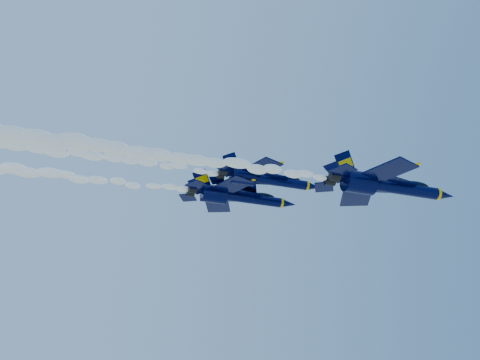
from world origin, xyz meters
name	(u,v)px	position (x,y,z in m)	size (l,w,h in m)	color
jet_lead	(384,185)	(16.98, -11.65, 149.75)	(19.16, 15.71, 7.12)	black
smoke_trail_jet_lead	(165,155)	(-12.41, -11.65, 149.30)	(42.39, 2.29, 2.06)	white
jet_second	(264,179)	(3.90, -1.28, 153.41)	(15.88, 13.03, 5.90)	black
smoke_trail_jet_second	(61,152)	(-24.08, -1.28, 152.99)	(42.39, 1.90, 1.71)	white
jet_third	(236,196)	(1.33, 3.60, 152.39)	(17.02, 13.96, 6.32)	black
smoke_trail_jet_third	(34,172)	(-27.14, 3.60, 151.95)	(42.39, 2.03, 1.83)	white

